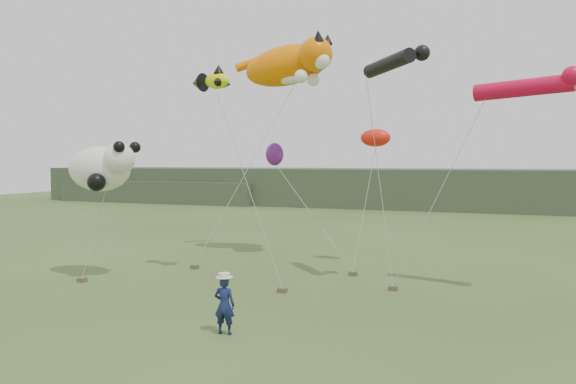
% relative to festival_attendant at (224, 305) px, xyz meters
% --- Properties ---
extents(ground, '(120.00, 120.00, 0.00)m').
position_rel_festival_attendant_xyz_m(ground, '(-0.47, 1.68, -0.82)').
color(ground, '#385123').
rests_on(ground, ground).
extents(headland, '(90.00, 13.00, 4.00)m').
position_rel_festival_attendant_xyz_m(headland, '(-3.58, 46.37, 1.10)').
color(headland, '#2D3D28').
rests_on(headland, ground).
extents(festival_attendant, '(0.64, 0.46, 1.64)m').
position_rel_festival_attendant_xyz_m(festival_attendant, '(0.00, 0.00, 0.00)').
color(festival_attendant, '#131D48').
rests_on(festival_attendant, ground).
extents(sandbag_anchors, '(12.28, 5.41, 0.17)m').
position_rel_festival_attendant_xyz_m(sandbag_anchors, '(-1.95, 6.69, -0.74)').
color(sandbag_anchors, brown).
rests_on(sandbag_anchors, ground).
extents(cat_kite, '(5.85, 3.12, 2.73)m').
position_rel_festival_attendant_xyz_m(cat_kite, '(-2.66, 12.59, 8.89)').
color(cat_kite, orange).
rests_on(cat_kite, ground).
extents(fish_kite, '(2.14, 1.41, 1.06)m').
position_rel_festival_attendant_xyz_m(fish_kite, '(-4.32, 7.08, 7.38)').
color(fish_kite, '#E3E607').
rests_on(fish_kite, ground).
extents(tube_kites, '(7.92, 2.61, 2.09)m').
position_rel_festival_attendant_xyz_m(tube_kites, '(6.10, 7.92, 7.18)').
color(tube_kites, black).
rests_on(tube_kites, ground).
extents(panda_kite, '(3.28, 2.12, 2.04)m').
position_rel_festival_attendant_xyz_m(panda_kite, '(-8.19, 4.97, 3.77)').
color(panda_kite, white).
rests_on(panda_kite, ground).
extents(misc_kites, '(6.37, 1.09, 1.71)m').
position_rel_festival_attendant_xyz_m(misc_kites, '(-0.46, 11.98, 4.81)').
color(misc_kites, red).
rests_on(misc_kites, ground).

